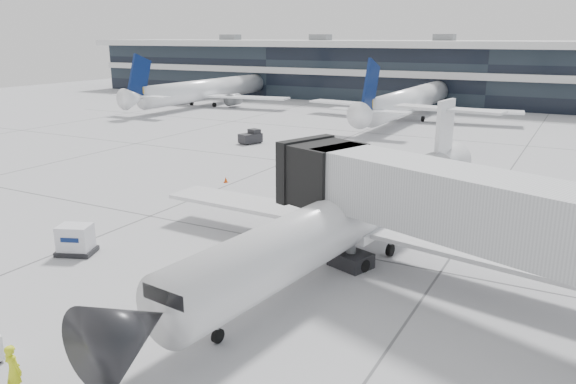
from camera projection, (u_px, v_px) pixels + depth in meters
The scene contains 10 objects.
ground at pixel (276, 240), 34.13m from camera, with size 220.00×220.00×0.00m, color #9B9B9E.
terminal at pixel (497, 76), 102.31m from camera, with size 170.00×22.00×10.00m, color black.
bg_jet_left at pixel (210, 105), 101.36m from camera, with size 32.00×40.00×9.60m, color white, non-canonical shape.
bg_jet_center at pixel (410, 119), 84.42m from camera, with size 32.00×40.00×9.60m, color white, non-canonical shape.
regional_jet at pixel (355, 212), 30.96m from camera, with size 26.38×32.93×7.60m.
jet_bridge at pixel (487, 212), 23.59m from camera, with size 20.16×10.15×6.64m.
ramp_worker at pixel (13, 371), 19.11m from camera, with size 0.71×0.47×1.96m, color #D2E017.
cargo_uld at pixel (76, 240), 31.78m from camera, with size 2.46×2.17×1.67m.
traffic_cone at pixel (226, 180), 47.58m from camera, with size 0.35×0.35×0.50m.
far_tug at pixel (251, 137), 64.87m from camera, with size 2.30×2.89×1.60m.
Camera 1 is at (15.90, -27.89, 11.97)m, focal length 35.00 mm.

